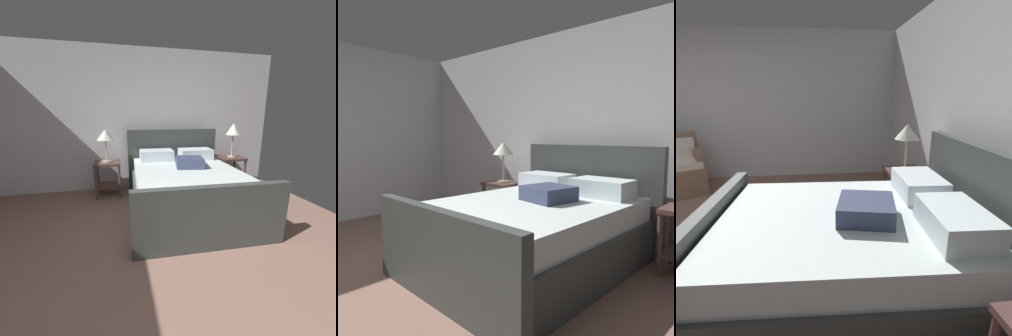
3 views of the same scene
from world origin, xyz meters
The scene contains 6 objects.
wall_back centered at (0.00, 3.40, 1.27)m, with size 5.20×0.12×2.53m, color silver.
bed centered at (0.48, 2.19, 0.35)m, with size 1.76×2.19×1.12m.
nightstand_right centered at (1.63, 2.89, 0.40)m, with size 0.44×0.44×0.60m.
table_lamp_right centered at (1.63, 2.89, 1.11)m, with size 0.27×0.27×0.64m.
nightstand_left centered at (-0.68, 2.99, 0.40)m, with size 0.44×0.44×0.60m.
table_lamp_left centered at (-0.68, 2.99, 1.04)m, with size 0.28×0.28×0.55m.
Camera 1 is at (-0.46, -0.69, 1.40)m, focal length 22.56 mm.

